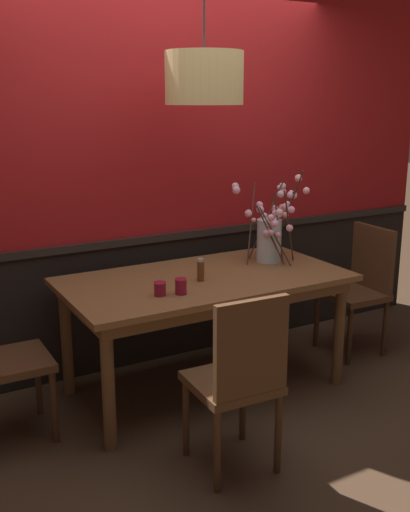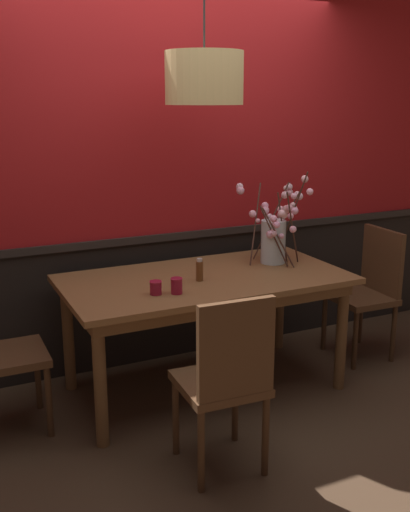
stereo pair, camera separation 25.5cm
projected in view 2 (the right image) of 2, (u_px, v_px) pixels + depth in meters
ground_plane at (205, 388)px, 3.96m from camera, size 24.00×24.00×0.00m
back_wall at (166, 153)px, 4.13m from camera, size 4.65×0.14×2.97m
dining_table at (205, 289)px, 3.79m from camera, size 1.76×0.92×0.76m
chair_far_side_right at (187, 275)px, 4.67m from camera, size 0.44×0.40×0.90m
chair_head_east_end at (369, 286)px, 4.36m from camera, size 0.41×0.45×0.93m
chair_near_side_left at (226, 376)px, 2.94m from camera, size 0.42×0.42×0.95m
chair_far_side_left at (120, 281)px, 4.45m from camera, size 0.43×0.40×0.95m
vase_with_blossoms at (275, 234)px, 4.04m from camera, size 0.50×0.43×0.62m
candle_holder_nearer_center at (156, 288)px, 3.41m from camera, size 0.07×0.07×0.08m
candle_holder_nearer_edge at (177, 286)px, 3.43m from camera, size 0.07×0.07×0.09m
condiment_bottle at (200, 270)px, 3.66m from camera, size 0.04×0.04×0.14m
pendant_lamp at (203, 78)px, 3.47m from camera, size 0.45×0.45×1.17m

